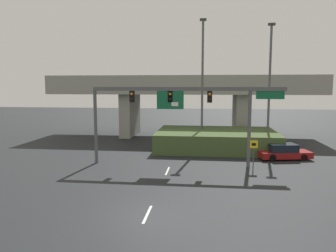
{
  "coord_description": "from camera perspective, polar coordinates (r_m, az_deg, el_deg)",
  "views": [
    {
      "loc": [
        2.99,
        -15.95,
        6.65
      ],
      "look_at": [
        0.0,
        9.28,
        3.51
      ],
      "focal_mm": 35.0,
      "sensor_mm": 36.0,
      "label": 1
    }
  ],
  "objects": [
    {
      "name": "overpass_bridge",
      "position": [
        43.1,
        2.79,
        5.66
      ],
      "size": [
        34.13,
        8.24,
        7.9
      ],
      "color": "gray",
      "rests_on": "ground"
    },
    {
      "name": "lane_markings",
      "position": [
        30.16,
        0.91,
        -5.7
      ],
      "size": [
        0.14,
        28.72,
        0.01
      ],
      "color": "silver",
      "rests_on": "ground"
    },
    {
      "name": "speed_limit_sign",
      "position": [
        26.71,
        14.69,
        -4.13
      ],
      "size": [
        0.6,
        0.11,
        2.43
      ],
      "color": "#4C4C4C",
      "rests_on": "ground"
    },
    {
      "name": "highway_light_pole_far",
      "position": [
        35.53,
        6.01,
        7.87
      ],
      "size": [
        0.7,
        0.36,
        13.64
      ],
      "color": "#515456",
      "rests_on": "ground"
    },
    {
      "name": "signal_gantry",
      "position": [
        26.97,
        2.31,
        4.13
      ],
      "size": [
        15.82,
        0.44,
        6.55
      ],
      "color": "#515456",
      "rests_on": "ground"
    },
    {
      "name": "highway_light_pole_near",
      "position": [
        35.59,
        17.26,
        7.03
      ],
      "size": [
        0.7,
        0.36,
        12.93
      ],
      "color": "#515456",
      "rests_on": "ground"
    },
    {
      "name": "grass_embankment",
      "position": [
        35.08,
        8.39,
        -2.38
      ],
      "size": [
        12.37,
        8.43,
        1.92
      ],
      "color": "#42562D",
      "rests_on": "ground"
    },
    {
      "name": "parked_sedan_near_right",
      "position": [
        31.68,
        19.48,
        -4.29
      ],
      "size": [
        4.91,
        2.74,
        1.41
      ],
      "rotation": [
        0.0,
        0.0,
        0.19
      ],
      "color": "maroon",
      "rests_on": "ground"
    },
    {
      "name": "ground_plane",
      "position": [
        17.53,
        -3.7,
        -15.27
      ],
      "size": [
        160.0,
        160.0,
        0.0
      ],
      "primitive_type": "plane",
      "color": "black"
    }
  ]
}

